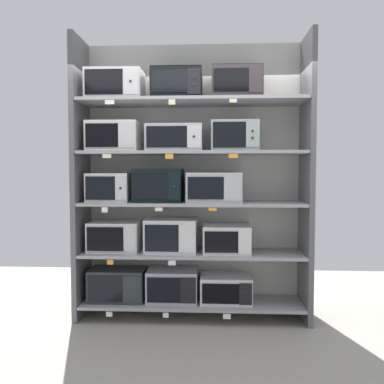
{
  "coord_description": "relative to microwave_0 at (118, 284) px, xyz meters",
  "views": [
    {
      "loc": [
        0.21,
        -4.02,
        1.5
      ],
      "look_at": [
        0.0,
        0.0,
        1.28
      ],
      "focal_mm": 37.4,
      "sensor_mm": 36.0,
      "label": 1
    }
  ],
  "objects": [
    {
      "name": "shelf_4",
      "position": [
        0.77,
        0.0,
        1.86
      ],
      "size": [
        2.22,
        0.51,
        0.03
      ],
      "primitive_type": "cube",
      "color": "#99999E"
    },
    {
      "name": "price_tag_4",
      "position": [
        0.59,
        -0.26,
        0.29
      ],
      "size": [
        0.07,
        0.0,
        0.04
      ],
      "primitive_type": "cube",
      "color": "white"
    },
    {
      "name": "shelf_3",
      "position": [
        0.77,
        0.0,
        1.35
      ],
      "size": [
        2.22,
        0.51,
        0.03
      ],
      "primitive_type": "cube",
      "color": "#99999E"
    },
    {
      "name": "price_tag_10",
      "position": [
        1.17,
        -0.26,
        1.31
      ],
      "size": [
        0.09,
        0.0,
        0.04
      ],
      "primitive_type": "cube",
      "color": "orange"
    },
    {
      "name": "microwave_14",
      "position": [
        1.21,
        0.0,
        2.02
      ],
      "size": [
        0.49,
        0.42,
        0.3
      ],
      "color": "#332C2E",
      "rests_on": "shelf_4"
    },
    {
      "name": "microwave_6",
      "position": [
        -0.07,
        -0.0,
        1.0
      ],
      "size": [
        0.43,
        0.37,
        0.29
      ],
      "color": "silver",
      "rests_on": "shelf_2"
    },
    {
      "name": "price_tag_5",
      "position": [
        -0.06,
        -0.26,
        0.8
      ],
      "size": [
        0.06,
        0.0,
        0.05
      ],
      "primitive_type": "cube",
      "color": "white"
    },
    {
      "name": "price_tag_12",
      "position": [
        0.59,
        -0.26,
        1.81
      ],
      "size": [
        0.06,
        0.0,
        0.05
      ],
      "primitive_type": "cube",
      "color": "beige"
    },
    {
      "name": "price_tag_11",
      "position": [
        0.0,
        -0.26,
        1.82
      ],
      "size": [
        0.09,
        0.0,
        0.04
      ],
      "primitive_type": "cube",
      "color": "white"
    },
    {
      "name": "microwave_0",
      "position": [
        0.0,
        0.0,
        0.0
      ],
      "size": [
        0.56,
        0.34,
        0.32
      ],
      "color": "#2B3230",
      "rests_on": "shelf_0"
    },
    {
      "name": "microwave_12",
      "position": [
        -0.0,
        0.0,
        2.03
      ],
      "size": [
        0.56,
        0.36,
        0.31
      ],
      "color": "#BAB7B9",
      "rests_on": "shelf_4"
    },
    {
      "name": "price_tag_1",
      "position": [
        0.53,
        -0.26,
        -0.22
      ],
      "size": [
        0.06,
        0.0,
        0.05
      ],
      "primitive_type": "cube",
      "color": "white"
    },
    {
      "name": "price_tag_2",
      "position": [
        1.11,
        -0.26,
        -0.22
      ],
      "size": [
        0.07,
        0.0,
        0.05
      ],
      "primitive_type": "cube",
      "color": "white"
    },
    {
      "name": "price_tag_9",
      "position": [
        0.57,
        -0.26,
        1.31
      ],
      "size": [
        0.08,
        0.0,
        0.05
      ],
      "primitive_type": "cube",
      "color": "orange"
    },
    {
      "name": "ground",
      "position": [
        0.77,
        -1.0,
        -0.34
      ],
      "size": [
        6.22,
        6.0,
        0.02
      ],
      "primitive_type": "cube",
      "color": "gray"
    },
    {
      "name": "shelf_2",
      "position": [
        0.77,
        0.0,
        0.84
      ],
      "size": [
        2.22,
        0.51,
        0.03
      ],
      "primitive_type": "cube",
      "color": "#99999E"
    },
    {
      "name": "microwave_5",
      "position": [
        1.12,
        0.0,
        0.48
      ],
      "size": [
        0.47,
        0.41,
        0.27
      ],
      "color": "silver",
      "rests_on": "shelf_1"
    },
    {
      "name": "microwave_13",
      "position": [
        0.62,
        0.0,
        2.02
      ],
      "size": [
        0.5,
        0.35,
        0.31
      ],
      "color": "black",
      "rests_on": "shelf_4"
    },
    {
      "name": "price_tag_8",
      "position": [
        -0.03,
        -0.26,
        1.31
      ],
      "size": [
        0.08,
        0.0,
        0.04
      ],
      "primitive_type": "cube",
      "color": "beige"
    },
    {
      "name": "upright_right",
      "position": [
        1.91,
        0.0,
        1.09
      ],
      "size": [
        0.05,
        0.51,
        2.83
      ],
      "primitive_type": "cube",
      "color": "#5B5B5E",
      "rests_on": "ground"
    },
    {
      "name": "microwave_4",
      "position": [
        0.56,
        0.0,
        0.51
      ],
      "size": [
        0.52,
        0.38,
        0.34
      ],
      "color": "silver",
      "rests_on": "shelf_1"
    },
    {
      "name": "microwave_3",
      "position": [
        -0.03,
        0.0,
        0.5
      ],
      "size": [
        0.51,
        0.34,
        0.3
      ],
      "color": "silver",
      "rests_on": "shelf_1"
    },
    {
      "name": "price_tag_7",
      "position": [
        0.98,
        -0.26,
        0.81
      ],
      "size": [
        0.08,
        0.0,
        0.03
      ],
      "primitive_type": "cube",
      "color": "orange"
    },
    {
      "name": "microwave_11",
      "position": [
        1.19,
        -0.0,
        1.51
      ],
      "size": [
        0.46,
        0.41,
        0.29
      ],
      "color": "#99A6A2",
      "rests_on": "shelf_3"
    },
    {
      "name": "back_panel",
      "position": [
        0.77,
        0.28,
        1.09
      ],
      "size": [
        2.42,
        0.04,
        2.83
      ],
      "primitive_type": "cube",
      "color": "beige",
      "rests_on": "ground"
    },
    {
      "name": "upright_left",
      "position": [
        -0.37,
        0.0,
        1.09
      ],
      "size": [
        0.05,
        0.51,
        2.83
      ],
      "primitive_type": "cube",
      "color": "#5B5B5E",
      "rests_on": "ground"
    },
    {
      "name": "microwave_10",
      "position": [
        0.59,
        0.0,
        1.5
      ],
      "size": [
        0.56,
        0.39,
        0.26
      ],
      "color": "#BAB8C3",
      "rests_on": "shelf_3"
    },
    {
      "name": "shelf_0",
      "position": [
        0.77,
        0.0,
        -0.18
      ],
      "size": [
        2.22,
        0.51,
        0.03
      ],
      "primitive_type": "cube",
      "color": "#99999E",
      "rests_on": "ground"
    },
    {
      "name": "microwave_2",
      "position": [
        1.11,
        0.0,
        -0.03
      ],
      "size": [
        0.52,
        0.36,
        0.27
      ],
      "color": "white",
      "rests_on": "shelf_0"
    },
    {
      "name": "price_tag_6",
      "position": [
        0.47,
        -0.26,
        0.8
      ],
      "size": [
        0.07,
        0.0,
        0.03
      ],
      "primitive_type": "cube",
      "color": "beige"
    },
    {
      "name": "microwave_7",
      "position": [
        0.43,
        0.0,
        1.02
      ],
      "size": [
        0.48,
        0.41,
        0.33
      ],
      "color": "black",
      "rests_on": "shelf_2"
    },
    {
      "name": "microwave_1",
      "position": [
        0.57,
        0.0,
        -0.0
      ],
      "size": [
        0.51,
        0.35,
        0.32
      ],
      "color": "#B2B0BD",
      "rests_on": "shelf_0"
    },
    {
      "name": "shelf_1",
      "position": [
        0.77,
        0.0,
        0.33
      ],
      "size": [
        2.22,
        0.51,
        0.03
      ],
      "primitive_type": "cube",
      "color": "#99999E"
    },
    {
      "name": "price_tag_0",
      "position": [
        -0.02,
        -0.26,
        -0.22
      ],
      "size": [
        0.06,
        0.0,
        0.05
      ],
      "primitive_type": "cube",
      "color": "white"
    },
    {
      "name": "price_tag_13",
      "position": [
        1.16,
        -0.26,
        1.82
      ],
      "size": [
        0.07,
        0.0,
        0.03
      ],
      "primitive_type": "cube",
      "color": "beige"
    },
    {
      "name": "microwave_9",
      "position": [
        -0.03,
        0.0,
        1.51
      ],
      "size": [
        0.51,
        0.34,
        0.3
      ],
      "color": "silver",
      "rests_on": "shelf_3"
    },
    {
      "name": "microwave_8",
      "position": [
        0.99,
        0.0,
        1.0
      ],
      "size": [
        0.55,
        0.41,
        0.3
      ],
      "color": "#B0B8B8",
      "rests_on": "shelf_2"
    },
    {
      "name": "price_tag_3",
      "position": [
        -0.01,
        -0.26,
        0.29
      ],
      "size": [
        0.06,
        0.0,
        0.05
      ],
      "primitive_type": "cube",
      "color": "orange"
    }
  ]
}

